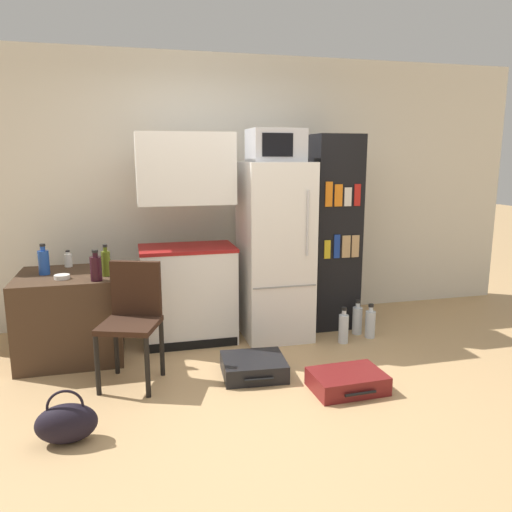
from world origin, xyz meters
The scene contains 19 objects.
ground_plane centered at (0.00, 0.00, 0.00)m, with size 24.00×24.00×0.00m, color tan.
wall_back centered at (0.20, 2.00, 1.33)m, with size 6.40×0.10×2.67m.
side_table centered at (-1.35, 1.21, 0.36)m, with size 0.83×0.78×0.72m.
kitchen_hutch centered at (-0.35, 1.34, 0.86)m, with size 0.85×0.53×1.88m.
refrigerator centered at (0.46, 1.28, 0.81)m, with size 0.60×0.67×1.63m.
microwave centered at (0.46, 1.28, 1.77)m, with size 0.47×0.42×0.29m.
bookshelf centered at (1.09, 1.40, 0.94)m, with size 0.45×0.41×1.88m.
bottle_milk_white centered at (-1.38, 1.50, 0.78)m, with size 0.07×0.07×0.15m.
bottle_wine_dark centered at (-1.11, 0.91, 0.82)m, with size 0.09×0.09×0.25m.
bottle_blue_soda centered at (-1.54, 1.24, 0.83)m, with size 0.09×0.09×0.26m.
bottle_olive_oil centered at (-1.04, 1.05, 0.83)m, with size 0.07×0.07×0.26m.
bowl centered at (-1.38, 1.04, 0.73)m, with size 0.12×0.12×0.03m.
chair centered at (-0.85, 0.59, 0.54)m, with size 0.51×0.51×0.91m.
suitcase_large_flat centered at (0.05, 0.44, 0.07)m, with size 0.51×0.48×0.14m.
suitcase_small_flat centered at (0.65, 0.03, 0.07)m, with size 0.54×0.41×0.14m.
handbag centered at (-1.26, -0.19, 0.12)m, with size 0.36×0.20×0.33m.
water_bottle_front centered at (1.23, 1.09, 0.14)m, with size 0.09×0.09×0.34m.
water_bottle_middle centered at (1.01, 0.91, 0.14)m, with size 0.09×0.09×0.34m.
water_bottle_back centered at (1.31, 0.97, 0.14)m, with size 0.09×0.09×0.33m.
Camera 1 is at (-0.84, -3.09, 1.68)m, focal length 35.00 mm.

